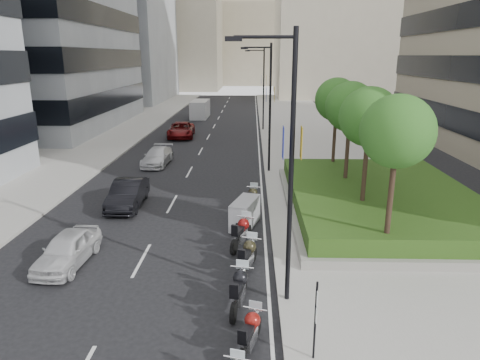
{
  "coord_description": "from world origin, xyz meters",
  "views": [
    {
      "loc": [
        3.06,
        -12.02,
        8.19
      ],
      "look_at": [
        2.46,
        9.15,
        2.0
      ],
      "focal_mm": 32.0,
      "sensor_mm": 36.0,
      "label": 1
    }
  ],
  "objects_px": {
    "lamp_post_2": "(262,85)",
    "parking_sign": "(316,317)",
    "motorcycle_6": "(252,199)",
    "motorcycle_2": "(239,289)",
    "motorcycle_3": "(248,256)",
    "motorcycle_4": "(242,232)",
    "delivery_van": "(200,110)",
    "lamp_post_0": "(287,159)",
    "car_a": "(68,249)",
    "car_b": "(128,194)",
    "lamp_post_1": "(268,102)",
    "car_d": "(181,130)",
    "motorcycle_5": "(245,213)",
    "car_c": "(157,156)",
    "motorcycle_1": "(250,333)"
  },
  "relations": [
    {
      "from": "lamp_post_2",
      "to": "parking_sign",
      "type": "distance_m",
      "value": 38.18
    },
    {
      "from": "motorcycle_2",
      "to": "motorcycle_3",
      "type": "bearing_deg",
      "value": 3.33
    },
    {
      "from": "motorcycle_2",
      "to": "motorcycle_3",
      "type": "distance_m",
      "value": 2.49
    },
    {
      "from": "lamp_post_2",
      "to": "car_c",
      "type": "relative_size",
      "value": 2.01
    },
    {
      "from": "car_a",
      "to": "motorcycle_1",
      "type": "bearing_deg",
      "value": -31.19
    },
    {
      "from": "lamp_post_1",
      "to": "motorcycle_6",
      "type": "distance_m",
      "value": 9.12
    },
    {
      "from": "motorcycle_1",
      "to": "motorcycle_4",
      "type": "xyz_separation_m",
      "value": [
        -0.42,
        7.02,
        0.07
      ]
    },
    {
      "from": "motorcycle_3",
      "to": "car_c",
      "type": "distance_m",
      "value": 18.39
    },
    {
      "from": "motorcycle_4",
      "to": "delivery_van",
      "type": "bearing_deg",
      "value": 28.11
    },
    {
      "from": "motorcycle_5",
      "to": "delivery_van",
      "type": "height_order",
      "value": "delivery_van"
    },
    {
      "from": "motorcycle_3",
      "to": "motorcycle_6",
      "type": "relative_size",
      "value": 0.99
    },
    {
      "from": "motorcycle_5",
      "to": "motorcycle_4",
      "type": "bearing_deg",
      "value": -165.94
    },
    {
      "from": "lamp_post_2",
      "to": "motorcycle_3",
      "type": "height_order",
      "value": "lamp_post_2"
    },
    {
      "from": "car_a",
      "to": "delivery_van",
      "type": "bearing_deg",
      "value": 92.81
    },
    {
      "from": "lamp_post_2",
      "to": "motorcycle_6",
      "type": "xyz_separation_m",
      "value": [
        -1.06,
        -25.9,
        -4.43
      ]
    },
    {
      "from": "parking_sign",
      "to": "car_a",
      "type": "distance_m",
      "value": 10.74
    },
    {
      "from": "motorcycle_6",
      "to": "motorcycle_4",
      "type": "bearing_deg",
      "value": -175.58
    },
    {
      "from": "motorcycle_6",
      "to": "car_c",
      "type": "distance_m",
      "value": 12.41
    },
    {
      "from": "parking_sign",
      "to": "motorcycle_5",
      "type": "distance_m",
      "value": 10.0
    },
    {
      "from": "motorcycle_4",
      "to": "car_c",
      "type": "distance_m",
      "value": 16.15
    },
    {
      "from": "motorcycle_1",
      "to": "lamp_post_1",
      "type": "bearing_deg",
      "value": 12.9
    },
    {
      "from": "car_b",
      "to": "car_d",
      "type": "distance_m",
      "value": 21.22
    },
    {
      "from": "motorcycle_2",
      "to": "motorcycle_3",
      "type": "xyz_separation_m",
      "value": [
        0.26,
        2.48,
        -0.01
      ]
    },
    {
      "from": "lamp_post_2",
      "to": "car_b",
      "type": "distance_m",
      "value": 27.07
    },
    {
      "from": "motorcycle_3",
      "to": "car_b",
      "type": "height_order",
      "value": "car_b"
    },
    {
      "from": "lamp_post_1",
      "to": "car_c",
      "type": "distance_m",
      "value": 9.73
    },
    {
      "from": "car_d",
      "to": "delivery_van",
      "type": "bearing_deg",
      "value": 84.99
    },
    {
      "from": "lamp_post_0",
      "to": "car_a",
      "type": "bearing_deg",
      "value": 163.32
    },
    {
      "from": "motorcycle_5",
      "to": "car_b",
      "type": "distance_m",
      "value": 7.16
    },
    {
      "from": "lamp_post_2",
      "to": "motorcycle_1",
      "type": "xyz_separation_m",
      "value": [
        -1.1,
        -37.54,
        -4.49
      ]
    },
    {
      "from": "parking_sign",
      "to": "car_a",
      "type": "bearing_deg",
      "value": 148.8
    },
    {
      "from": "lamp_post_2",
      "to": "delivery_van",
      "type": "distance_m",
      "value": 13.48
    },
    {
      "from": "motorcycle_1",
      "to": "car_c",
      "type": "xyz_separation_m",
      "value": [
        -7.32,
        21.63,
        0.07
      ]
    },
    {
      "from": "lamp_post_0",
      "to": "lamp_post_1",
      "type": "bearing_deg",
      "value": 90.0
    },
    {
      "from": "parking_sign",
      "to": "car_b",
      "type": "bearing_deg",
      "value": 124.72
    },
    {
      "from": "car_c",
      "to": "car_d",
      "type": "distance_m",
      "value": 11.64
    },
    {
      "from": "motorcycle_1",
      "to": "motorcycle_3",
      "type": "height_order",
      "value": "motorcycle_3"
    },
    {
      "from": "car_c",
      "to": "car_d",
      "type": "height_order",
      "value": "car_d"
    },
    {
      "from": "motorcycle_2",
      "to": "motorcycle_1",
      "type": "bearing_deg",
      "value": -160.86
    },
    {
      "from": "lamp_post_0",
      "to": "motorcycle_2",
      "type": "relative_size",
      "value": 3.71
    },
    {
      "from": "motorcycle_3",
      "to": "car_a",
      "type": "xyz_separation_m",
      "value": [
        -7.29,
        0.38,
        0.02
      ]
    },
    {
      "from": "motorcycle_5",
      "to": "motorcycle_6",
      "type": "distance_m",
      "value": 2.37
    },
    {
      "from": "motorcycle_4",
      "to": "delivery_van",
      "type": "distance_m",
      "value": 41.01
    },
    {
      "from": "parking_sign",
      "to": "lamp_post_2",
      "type": "bearing_deg",
      "value": 90.99
    },
    {
      "from": "delivery_van",
      "to": "lamp_post_2",
      "type": "bearing_deg",
      "value": -49.42
    },
    {
      "from": "lamp_post_1",
      "to": "motorcycle_4",
      "type": "bearing_deg",
      "value": -96.91
    },
    {
      "from": "motorcycle_2",
      "to": "car_c",
      "type": "bearing_deg",
      "value": 29.06
    },
    {
      "from": "motorcycle_6",
      "to": "car_a",
      "type": "height_order",
      "value": "car_a"
    },
    {
      "from": "parking_sign",
      "to": "motorcycle_6",
      "type": "height_order",
      "value": "parking_sign"
    },
    {
      "from": "car_b",
      "to": "car_d",
      "type": "relative_size",
      "value": 0.82
    }
  ]
}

